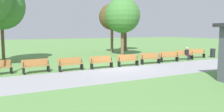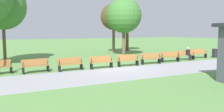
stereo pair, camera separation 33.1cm
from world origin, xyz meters
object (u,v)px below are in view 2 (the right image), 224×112
bench_7 (36,65)px  tree_0 (2,6)px  bench_2 (170,57)px  bench_3 (151,58)px  bench_0 (198,53)px  bench_4 (128,60)px  tree_3 (114,17)px  trash_bin (215,53)px  tree_1 (127,17)px  bench_6 (70,64)px  person_seated (189,53)px  bench_5 (101,62)px  tree_4 (124,16)px  bench_1 (185,55)px

bench_7 → tree_0: tree_0 is taller
bench_2 → bench_3: (2.26, 0.26, 0.00)m
bench_0 → bench_4: size_ratio=1.03×
tree_3 → trash_bin: size_ratio=6.67×
bench_0 → tree_1: 11.33m
bench_3 → tree_0: tree_0 is taller
bench_0 → trash_bin: 1.90m
bench_6 → tree_1: tree_1 is taller
bench_7 → bench_3: bearing=170.1°
bench_7 → person_seated: (-13.79, -0.20, 0.16)m
bench_2 → person_seated: size_ratio=1.48×
bench_5 → bench_7: same height
bench_3 → bench_5: bearing=6.6°
bench_6 → tree_4: bearing=-146.3°
bench_0 → tree_1: (1.96, -10.41, 4.00)m
bench_0 → bench_2: size_ratio=1.01×
tree_3 → bench_5: bearing=57.7°
bench_4 → bench_6: (4.55, -0.13, 0.00)m
bench_1 → trash_bin: bearing=-167.5°
bench_5 → trash_bin: (-13.11, -0.85, -0.02)m
trash_bin → tree_4: bearing=-37.5°
bench_1 → bench_5: 9.08m
tree_0 → bench_0: bearing=161.7°
bench_1 → tree_1: size_ratio=0.30×
bench_3 → bench_5: 4.55m
bench_0 → tree_0: (17.27, -5.73, 4.31)m
tree_1 → trash_bin: (-3.81, 10.86, -4.03)m
person_seated → trash_bin: bearing=-164.7°
tree_0 → tree_3: size_ratio=1.14×
person_seated → tree_3: (2.94, -9.39, 3.71)m
bench_6 → trash_bin: bearing=177.7°
bench_0 → bench_4: same height
tree_0 → tree_1: tree_0 is taller
bench_2 → tree_1: tree_1 is taller
bench_2 → tree_3: 10.36m
bench_4 → bench_6: 4.55m
bench_6 → trash_bin: size_ratio=1.97×
bench_4 → tree_0: (8.28, -7.03, 4.31)m
bench_7 → tree_3: bearing=-146.8°
bench_7 → tree_1: size_ratio=0.30×
bench_3 → tree_1: (-4.76, -11.58, 4.00)m
bench_0 → tree_3: bearing=-45.4°
bench_0 → trash_bin: (-1.85, 0.45, -0.02)m
bench_6 → tree_3: tree_3 is taller
bench_4 → trash_bin: 10.87m
bench_3 → person_seated: (-4.71, -0.46, 0.16)m
bench_2 → trash_bin: (-6.30, -0.46, -0.02)m
bench_3 → tree_0: (10.55, -6.90, 4.31)m
tree_3 → bench_1: bearing=106.5°
bench_7 → tree_1: tree_1 is taller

